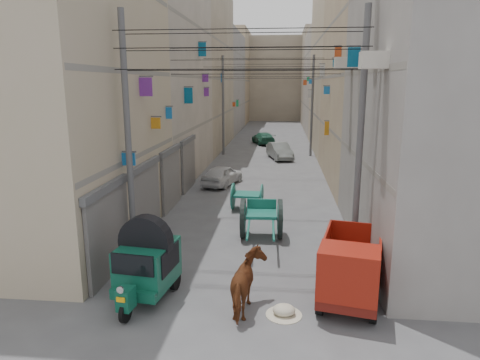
# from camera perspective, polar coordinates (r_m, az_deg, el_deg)

# --- Properties ---
(building_row_left) EXTENTS (8.00, 62.00, 14.00)m
(building_row_left) POSITION_cam_1_polar(r_m,az_deg,el_deg) (42.24, -7.20, 13.53)
(building_row_left) COLOR tan
(building_row_left) RESTS_ON ground
(building_row_right) EXTENTS (8.00, 62.00, 14.00)m
(building_row_right) POSITION_cam_1_polar(r_m,az_deg,el_deg) (41.76, 15.35, 13.20)
(building_row_right) COLOR gray
(building_row_right) RESTS_ON ground
(end_cap_building) EXTENTS (22.00, 10.00, 13.00)m
(end_cap_building) POSITION_cam_1_polar(r_m,az_deg,el_deg) (73.10, 4.80, 13.24)
(end_cap_building) COLOR tan
(end_cap_building) RESTS_ON ground
(shutters_left) EXTENTS (0.18, 14.40, 2.88)m
(shutters_left) POSITION_cam_1_polar(r_m,az_deg,el_deg) (18.71, -10.58, -0.78)
(shutters_left) COLOR #46464B
(shutters_left) RESTS_ON ground
(signboards) EXTENTS (8.22, 40.52, 5.67)m
(signboards) POSITION_cam_1_polar(r_m,az_deg,el_deg) (28.86, 3.14, 8.01)
(signboards) COLOR #1A6AB6
(signboards) RESTS_ON ground
(ac_units) EXTENTS (0.70, 6.55, 3.35)m
(ac_units) POSITION_cam_1_polar(r_m,az_deg,el_deg) (15.03, 15.58, 18.56)
(ac_units) COLOR beige
(ac_units) RESTS_ON ground
(utility_poles) EXTENTS (7.40, 22.20, 8.00)m
(utility_poles) POSITION_cam_1_polar(r_m,az_deg,el_deg) (24.18, 2.67, 8.46)
(utility_poles) COLOR #525255
(utility_poles) RESTS_ON ground
(overhead_cables) EXTENTS (7.40, 22.52, 1.12)m
(overhead_cables) POSITION_cam_1_polar(r_m,az_deg,el_deg) (21.54, 2.37, 15.31)
(overhead_cables) COLOR black
(overhead_cables) RESTS_ON ground
(auto_rickshaw) EXTENTS (1.68, 2.62, 1.79)m
(auto_rickshaw) POSITION_cam_1_polar(r_m,az_deg,el_deg) (12.12, -12.33, -10.58)
(auto_rickshaw) COLOR black
(auto_rickshaw) RESTS_ON ground
(tonga_cart) EXTENTS (1.66, 3.42, 1.52)m
(tonga_cart) POSITION_cam_1_polar(r_m,az_deg,el_deg) (16.38, 2.87, -5.06)
(tonga_cart) COLOR black
(tonga_cart) RESTS_ON ground
(mini_truck) EXTENTS (2.15, 3.58, 1.88)m
(mini_truck) POSITION_cam_1_polar(r_m,az_deg,el_deg) (11.91, 14.40, -11.94)
(mini_truck) COLOR black
(mini_truck) RESTS_ON ground
(second_cart) EXTENTS (1.48, 1.32, 1.26)m
(second_cart) POSITION_cam_1_polar(r_m,az_deg,el_deg) (19.96, 0.98, -2.15)
(second_cart) COLOR #166051
(second_cart) RESTS_ON ground
(feed_sack) EXTENTS (0.58, 0.46, 0.29)m
(feed_sack) POSITION_cam_1_polar(r_m,az_deg,el_deg) (11.47, 5.88, -16.85)
(feed_sack) COLOR beige
(feed_sack) RESTS_ON ground
(horse) EXTENTS (0.90, 1.85, 1.54)m
(horse) POSITION_cam_1_polar(r_m,az_deg,el_deg) (11.30, 1.13, -13.67)
(horse) COLOR brown
(horse) RESTS_ON ground
(distant_car_white) EXTENTS (2.32, 3.72, 1.18)m
(distant_car_white) POSITION_cam_1_polar(r_m,az_deg,el_deg) (24.92, -2.36, 0.67)
(distant_car_white) COLOR silver
(distant_car_white) RESTS_ON ground
(distant_car_grey) EXTENTS (2.30, 4.05, 1.26)m
(distant_car_grey) POSITION_cam_1_polar(r_m,az_deg,el_deg) (33.77, 5.30, 3.88)
(distant_car_grey) COLOR slate
(distant_car_grey) RESTS_ON ground
(distant_car_green) EXTENTS (2.70, 4.26, 1.15)m
(distant_car_green) POSITION_cam_1_polar(r_m,az_deg,el_deg) (42.15, 3.12, 5.60)
(distant_car_green) COLOR #1E5840
(distant_car_green) RESTS_ON ground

